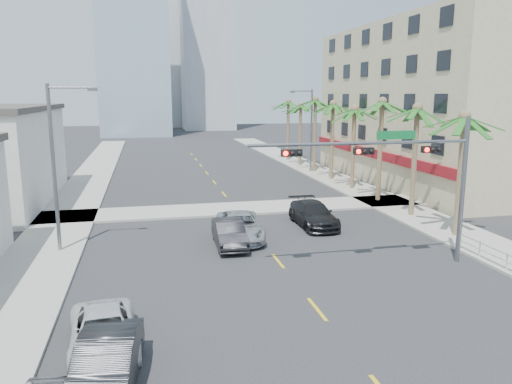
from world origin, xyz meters
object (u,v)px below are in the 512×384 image
Objects in this scene: car_parked_mid at (106,365)px; car_lane_left at (229,233)px; car_lane_right at (313,214)px; traffic_signal_mast at (406,166)px; car_parked_far at (104,332)px; car_lane_center at (240,226)px.

car_parked_mid is 14.30m from car_lane_left.
car_lane_left is 6.87m from car_lane_right.
traffic_signal_mast is 2.36× the size of car_parked_far.
car_parked_far is at bearing -131.49° from car_lane_right.
car_lane_center is at bearing 57.70° from car_lane_left.
traffic_signal_mast is at bearing 16.09° from car_parked_far.
car_lane_right is (-1.73, 8.39, -4.28)m from traffic_signal_mast.
car_parked_far is 13.76m from car_lane_center.
car_lane_left is 0.84× the size of car_lane_right.
car_parked_mid is 2.41m from car_parked_far.
car_parked_far is 0.88× the size of car_lane_right.
car_parked_mid reaches higher than car_lane_center.
car_parked_mid reaches higher than car_lane_right.
car_parked_far is at bearing -118.12° from car_lane_left.
car_lane_right is (6.08, 3.20, 0.03)m from car_lane_left.
traffic_signal_mast is 9.58m from car_lane_right.
car_lane_center is (6.86, 11.93, 0.12)m from car_parked_far.
car_parked_mid is at bearing -109.43° from car_lane_center.
car_lane_center is (0.83, 1.24, 0.02)m from car_lane_left.
car_lane_center is (6.61, 14.32, -0.01)m from car_parked_mid.
car_parked_far is at bearing -114.57° from car_lane_center.
car_parked_far is (-0.26, 2.39, -0.13)m from car_parked_mid.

